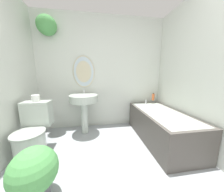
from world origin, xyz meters
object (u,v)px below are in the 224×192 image
(toilet_paper_roll, at_px, (36,98))
(shampoo_bottle, at_px, (153,97))
(bathtub, at_px, (160,125))
(toilet, at_px, (33,134))
(pedestal_sink, at_px, (84,103))
(potted_plant, at_px, (35,172))

(toilet_paper_roll, bearing_deg, shampoo_bottle, 12.68)
(bathtub, bearing_deg, toilet, -177.20)
(bathtub, relative_size, toilet_paper_roll, 13.16)
(shampoo_bottle, bearing_deg, toilet_paper_roll, -167.32)
(toilet, relative_size, pedestal_sink, 0.87)
(pedestal_sink, bearing_deg, potted_plant, -105.25)
(toilet_paper_roll, bearing_deg, toilet, -90.00)
(pedestal_sink, distance_m, potted_plant, 1.33)
(bathtub, relative_size, shampoo_bottle, 8.53)
(bathtub, relative_size, potted_plant, 2.68)
(pedestal_sink, xyz_separation_m, toilet_paper_roll, (-0.68, -0.37, 0.19))
(toilet, bearing_deg, potted_plant, -63.61)
(toilet_paper_roll, bearing_deg, bathtub, -2.58)
(shampoo_bottle, distance_m, toilet_paper_roll, 2.28)
(potted_plant, xyz_separation_m, toilet_paper_roll, (-0.34, 0.88, 0.51))
(toilet, distance_m, shampoo_bottle, 2.35)
(pedestal_sink, relative_size, toilet_paper_roll, 8.08)
(pedestal_sink, bearing_deg, bathtub, -18.43)
(bathtub, xyz_separation_m, potted_plant, (-1.72, -0.79, 0.04))
(toilet, relative_size, bathtub, 0.53)
(toilet, xyz_separation_m, bathtub, (2.06, 0.10, -0.06))
(potted_plant, height_order, toilet_paper_roll, toilet_paper_roll)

